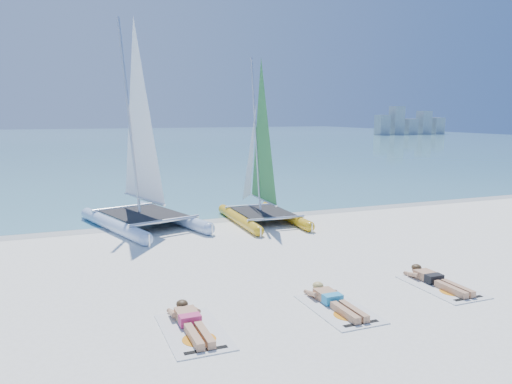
{
  "coord_description": "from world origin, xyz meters",
  "views": [
    {
      "loc": [
        -4.95,
        -11.02,
        3.66
      ],
      "look_at": [
        -0.05,
        1.2,
        1.59
      ],
      "focal_mm": 35.0,
      "sensor_mm": 36.0,
      "label": 1
    }
  ],
  "objects_px": {
    "catamaran_yellow": "(258,167)",
    "sunbather_b": "(334,300)",
    "towel_a": "(194,331)",
    "sunbather_c": "(435,279)",
    "catamaran_blue": "(140,162)",
    "sunbather_a": "(191,321)",
    "towel_b": "(339,309)",
    "towel_c": "(441,287)"
  },
  "relations": [
    {
      "from": "sunbather_b",
      "to": "towel_c",
      "type": "bearing_deg",
      "value": 0.91
    },
    {
      "from": "sunbather_a",
      "to": "towel_c",
      "type": "height_order",
      "value": "sunbather_a"
    },
    {
      "from": "towel_c",
      "to": "catamaran_yellow",
      "type": "bearing_deg",
      "value": 97.43
    },
    {
      "from": "sunbather_c",
      "to": "sunbather_a",
      "type": "bearing_deg",
      "value": -178.1
    },
    {
      "from": "towel_a",
      "to": "sunbather_c",
      "type": "bearing_deg",
      "value": 3.9
    },
    {
      "from": "towel_b",
      "to": "sunbather_b",
      "type": "height_order",
      "value": "sunbather_b"
    },
    {
      "from": "catamaran_yellow",
      "to": "sunbather_a",
      "type": "xyz_separation_m",
      "value": [
        -4.45,
        -7.86,
        -1.71
      ]
    },
    {
      "from": "catamaran_yellow",
      "to": "sunbather_c",
      "type": "bearing_deg",
      "value": -80.77
    },
    {
      "from": "sunbather_a",
      "to": "catamaran_yellow",
      "type": "bearing_deg",
      "value": 60.48
    },
    {
      "from": "catamaran_yellow",
      "to": "towel_a",
      "type": "relative_size",
      "value": 3.14
    },
    {
      "from": "catamaran_yellow",
      "to": "sunbather_a",
      "type": "height_order",
      "value": "catamaran_yellow"
    },
    {
      "from": "towel_b",
      "to": "sunbather_b",
      "type": "xyz_separation_m",
      "value": [
        0.0,
        0.19,
        0.11
      ]
    },
    {
      "from": "towel_b",
      "to": "towel_c",
      "type": "relative_size",
      "value": 1.0
    },
    {
      "from": "sunbather_c",
      "to": "towel_c",
      "type": "bearing_deg",
      "value": -90.0
    },
    {
      "from": "catamaran_yellow",
      "to": "towel_b",
      "type": "bearing_deg",
      "value": -99.86
    },
    {
      "from": "towel_a",
      "to": "towel_b",
      "type": "relative_size",
      "value": 1.0
    },
    {
      "from": "sunbather_b",
      "to": "sunbather_c",
      "type": "xyz_separation_m",
      "value": [
        2.67,
        0.23,
        0.0
      ]
    },
    {
      "from": "towel_a",
      "to": "towel_c",
      "type": "height_order",
      "value": "same"
    },
    {
      "from": "towel_a",
      "to": "sunbather_c",
      "type": "distance_m",
      "value": 5.49
    },
    {
      "from": "towel_b",
      "to": "sunbather_b",
      "type": "distance_m",
      "value": 0.22
    },
    {
      "from": "catamaran_blue",
      "to": "towel_b",
      "type": "height_order",
      "value": "catamaran_blue"
    },
    {
      "from": "towel_a",
      "to": "sunbather_c",
      "type": "height_order",
      "value": "sunbather_c"
    },
    {
      "from": "catamaran_blue",
      "to": "towel_a",
      "type": "height_order",
      "value": "catamaran_blue"
    },
    {
      "from": "sunbather_a",
      "to": "towel_b",
      "type": "distance_m",
      "value": 2.82
    },
    {
      "from": "catamaran_blue",
      "to": "sunbather_c",
      "type": "relative_size",
      "value": 4.09
    },
    {
      "from": "catamaran_blue",
      "to": "sunbather_a",
      "type": "relative_size",
      "value": 4.09
    },
    {
      "from": "towel_b",
      "to": "towel_a",
      "type": "bearing_deg",
      "value": 178.93
    },
    {
      "from": "sunbather_a",
      "to": "sunbather_c",
      "type": "height_order",
      "value": "same"
    },
    {
      "from": "catamaran_yellow",
      "to": "towel_c",
      "type": "height_order",
      "value": "catamaran_yellow"
    },
    {
      "from": "sunbather_b",
      "to": "towel_c",
      "type": "distance_m",
      "value": 2.67
    },
    {
      "from": "catamaran_blue",
      "to": "towel_c",
      "type": "distance_m",
      "value": 9.91
    },
    {
      "from": "catamaran_blue",
      "to": "towel_a",
      "type": "relative_size",
      "value": 3.81
    },
    {
      "from": "catamaran_blue",
      "to": "sunbather_a",
      "type": "height_order",
      "value": "catamaran_blue"
    },
    {
      "from": "catamaran_yellow",
      "to": "sunbather_c",
      "type": "height_order",
      "value": "catamaran_yellow"
    },
    {
      "from": "catamaran_yellow",
      "to": "catamaran_blue",
      "type": "bearing_deg",
      "value": 175.17
    },
    {
      "from": "catamaran_yellow",
      "to": "sunbather_b",
      "type": "bearing_deg",
      "value": -100.13
    },
    {
      "from": "sunbather_b",
      "to": "sunbather_c",
      "type": "relative_size",
      "value": 1.0
    },
    {
      "from": "catamaran_blue",
      "to": "sunbather_b",
      "type": "height_order",
      "value": "catamaran_blue"
    },
    {
      "from": "towel_a",
      "to": "towel_c",
      "type": "relative_size",
      "value": 1.0
    },
    {
      "from": "towel_a",
      "to": "sunbather_a",
      "type": "height_order",
      "value": "sunbather_a"
    },
    {
      "from": "sunbather_b",
      "to": "towel_c",
      "type": "xyz_separation_m",
      "value": [
        2.67,
        0.04,
        -0.11
      ]
    },
    {
      "from": "catamaran_yellow",
      "to": "sunbather_b",
      "type": "relative_size",
      "value": 3.37
    }
  ]
}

